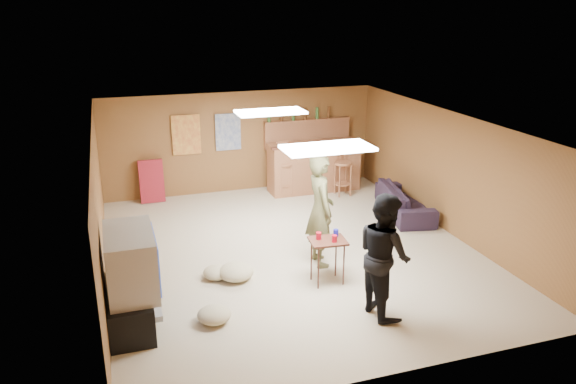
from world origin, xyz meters
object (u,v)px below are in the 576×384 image
object	(u,v)px
tv_body	(131,261)
person_black	(384,255)
bar_counter	(314,167)
person_olive	(320,210)
tray_table	(327,261)
sofa	(405,201)

from	to	relation	value
tv_body	person_black	world-z (taller)	person_black
bar_counter	person_olive	world-z (taller)	person_olive
person_olive	tray_table	world-z (taller)	person_olive
bar_counter	tray_table	world-z (taller)	bar_counter
tv_body	sofa	world-z (taller)	tv_body
tv_body	sofa	distance (m)	5.94
person_olive	bar_counter	bearing A→B (deg)	-16.32
person_olive	person_black	distance (m)	1.69
bar_counter	person_black	xyz separation A→B (m)	(-0.95, -5.17, 0.30)
person_olive	person_black	size ratio (longest dim) A/B	1.07
person_olive	sofa	distance (m)	2.94
person_black	tray_table	size ratio (longest dim) A/B	2.46
tv_body	person_black	bearing A→B (deg)	-12.65
person_olive	person_black	xyz separation A→B (m)	(0.26, -1.67, -0.06)
tv_body	person_olive	world-z (taller)	person_olive
person_black	sofa	size ratio (longest dim) A/B	0.91
bar_counter	tv_body	bearing A→B (deg)	-133.00
person_olive	tray_table	size ratio (longest dim) A/B	2.64
tv_body	person_olive	size ratio (longest dim) A/B	0.60
tv_body	bar_counter	world-z (taller)	tv_body
bar_counter	sofa	xyz separation A→B (m)	(1.20, -1.95, -0.28)
tv_body	tray_table	bearing A→B (deg)	5.99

